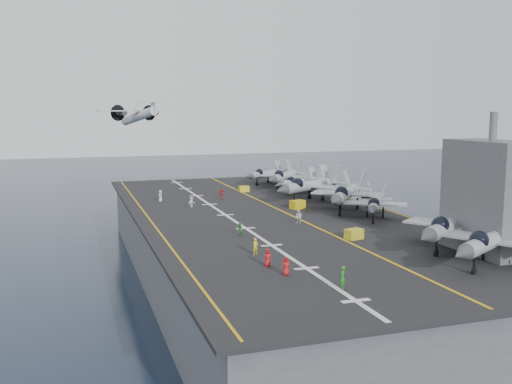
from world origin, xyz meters
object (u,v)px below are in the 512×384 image
object	(u,v)px
island_superstructure	(490,183)
transport_plane	(139,116)
tow_cart_a	(354,234)
fighter_jet_0	(492,239)

from	to	relation	value
island_superstructure	transport_plane	xyz separation A→B (m)	(-25.70, 93.67, 6.33)
transport_plane	tow_cart_a	bearing A→B (deg)	-79.77
fighter_jet_0	transport_plane	xyz separation A→B (m)	(-22.53, 98.12, 11.17)
fighter_jet_0	island_superstructure	bearing A→B (deg)	54.43
island_superstructure	transport_plane	distance (m)	97.34
tow_cart_a	fighter_jet_0	bearing A→B (deg)	-62.79
fighter_jet_0	tow_cart_a	distance (m)	16.40
fighter_jet_0	tow_cart_a	world-z (taller)	fighter_jet_0
tow_cart_a	transport_plane	distance (m)	86.02
island_superstructure	fighter_jet_0	distance (m)	7.30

